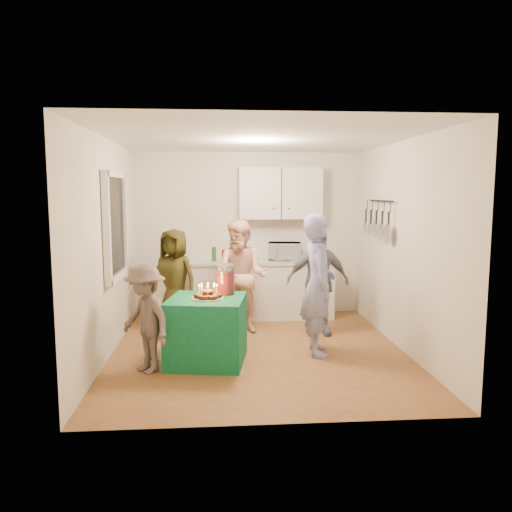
{
  "coord_description": "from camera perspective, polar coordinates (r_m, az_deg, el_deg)",
  "views": [
    {
      "loc": [
        -0.49,
        -6.0,
        1.96
      ],
      "look_at": [
        0.0,
        0.35,
        1.15
      ],
      "focal_mm": 35.0,
      "sensor_mm": 36.0,
      "label": 1
    }
  ],
  "objects": [
    {
      "name": "countertop",
      "position": [
        7.81,
        0.7,
        -0.67
      ],
      "size": [
        2.24,
        0.62,
        0.05
      ],
      "primitive_type": "cube",
      "color": "beige",
      "rests_on": "counter"
    },
    {
      "name": "woman_back_right",
      "position": [
        6.94,
        7.06,
        -2.9
      ],
      "size": [
        0.88,
        0.39,
        1.49
      ],
      "primitive_type": "imported",
      "rotation": [
        0.0,
        0.0,
        0.03
      ],
      "color": "black",
      "rests_on": "floor"
    },
    {
      "name": "microwave",
      "position": [
        7.83,
        3.27,
        0.54
      ],
      "size": [
        0.54,
        0.4,
        0.28
      ],
      "primitive_type": "imported",
      "rotation": [
        0.0,
        0.0,
        -0.14
      ],
      "color": "white",
      "rests_on": "countertop"
    },
    {
      "name": "party_table",
      "position": [
        5.86,
        -5.64,
        -8.43
      ],
      "size": [
        0.97,
        0.97,
        0.76
      ],
      "primitive_type": "cube",
      "rotation": [
        0.0,
        0.0,
        -0.16
      ],
      "color": "#0F643A",
      "rests_on": "floor"
    },
    {
      "name": "pot_rack",
      "position": [
        7.07,
        13.85,
        4.11
      ],
      "size": [
        0.12,
        1.0,
        0.6
      ],
      "primitive_type": "cube",
      "color": "black",
      "rests_on": "right_wall"
    },
    {
      "name": "left_wall",
      "position": [
        6.18,
        -16.62,
        0.81
      ],
      "size": [
        4.0,
        4.0,
        0.0
      ],
      "primitive_type": "plane",
      "color": "silver",
      "rests_on": "floor"
    },
    {
      "name": "back_wall",
      "position": [
        8.05,
        -0.91,
        2.53
      ],
      "size": [
        3.6,
        3.6,
        0.0
      ],
      "primitive_type": "plane",
      "color": "silver",
      "rests_on": "floor"
    },
    {
      "name": "ceiling",
      "position": [
        6.06,
        0.26,
        13.31
      ],
      "size": [
        4.0,
        4.0,
        0.0
      ],
      "primitive_type": "plane",
      "color": "white",
      "rests_on": "floor"
    },
    {
      "name": "child_near_left",
      "position": [
        5.6,
        -12.51,
        -7.02
      ],
      "size": [
        0.84,
        0.87,
        1.19
      ],
      "primitive_type": "imported",
      "rotation": [
        0.0,
        0.0,
        -0.85
      ],
      "color": "#524442",
      "rests_on": "floor"
    },
    {
      "name": "window_night",
      "position": [
        6.45,
        -15.88,
        3.32
      ],
      "size": [
        0.04,
        1.0,
        1.2
      ],
      "primitive_type": "cube",
      "color": "black",
      "rests_on": "left_wall"
    },
    {
      "name": "counter",
      "position": [
        7.88,
        0.7,
        -3.95
      ],
      "size": [
        2.2,
        0.58,
        0.86
      ],
      "primitive_type": "cube",
      "color": "white",
      "rests_on": "floor"
    },
    {
      "name": "right_wall",
      "position": [
        6.46,
        16.38,
        1.09
      ],
      "size": [
        4.0,
        4.0,
        0.0
      ],
      "primitive_type": "plane",
      "color": "silver",
      "rests_on": "floor"
    },
    {
      "name": "upper_cabinet",
      "position": [
        7.92,
        2.8,
        7.16
      ],
      "size": [
        1.3,
        0.3,
        0.8
      ],
      "primitive_type": "cube",
      "color": "white",
      "rests_on": "back_wall"
    },
    {
      "name": "man_birthday",
      "position": [
        6.09,
        7.1,
        -3.27
      ],
      "size": [
        0.43,
        0.64,
        1.71
      ],
      "primitive_type": "imported",
      "rotation": [
        0.0,
        0.0,
        1.54
      ],
      "color": "#8C93CC",
      "rests_on": "floor"
    },
    {
      "name": "floor",
      "position": [
        6.33,
        0.25,
        -10.78
      ],
      "size": [
        4.0,
        4.0,
        0.0
      ],
      "primitive_type": "plane",
      "color": "brown",
      "rests_on": "ground"
    },
    {
      "name": "donut_cake",
      "position": [
        5.7,
        -5.52,
        -4.01
      ],
      "size": [
        0.38,
        0.38,
        0.18
      ],
      "primitive_type": null,
      "color": "#381C0C",
      "rests_on": "party_table"
    },
    {
      "name": "woman_back_center",
      "position": [
        7.0,
        -1.66,
        -2.35
      ],
      "size": [
        0.95,
        0.86,
        1.59
      ],
      "primitive_type": "imported",
      "rotation": [
        0.0,
        0.0,
        -0.41
      ],
      "color": "#FFA085",
      "rests_on": "floor"
    },
    {
      "name": "woman_back_left",
      "position": [
        7.2,
        -9.32,
        -2.71
      ],
      "size": [
        0.84,
        0.73,
        1.45
      ],
      "primitive_type": "imported",
      "rotation": [
        0.0,
        0.0,
        -0.46
      ],
      "color": "#524E17",
      "rests_on": "floor"
    },
    {
      "name": "punch_jar",
      "position": [
        5.93,
        -3.54,
        -2.78
      ],
      "size": [
        0.22,
        0.22,
        0.34
      ],
      "primitive_type": "cylinder",
      "color": "red",
      "rests_on": "party_table"
    }
  ]
}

